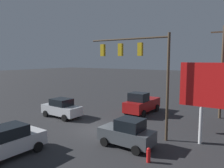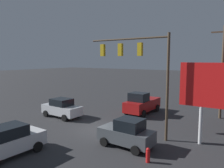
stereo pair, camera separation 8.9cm
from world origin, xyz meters
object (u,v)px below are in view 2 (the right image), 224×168
at_px(sedan_waiting, 8,141).
at_px(utility_pole, 222,70).
at_px(price_sign, 202,87).
at_px(hatchback_crossing, 127,133).
at_px(pickup_parked, 142,104).
at_px(sedan_far, 62,108).
at_px(fire_hydrant, 148,155).
at_px(traffic_signal_assembly, 138,61).

bearing_deg(sedan_waiting, utility_pole, 152.25).
height_order(price_sign, hatchback_crossing, price_sign).
xyz_separation_m(sedan_waiting, pickup_parked, (-2.13, -14.25, 0.16)).
bearing_deg(price_sign, sedan_waiting, 42.58).
distance_m(sedan_far, fire_hydrant, 12.39).
xyz_separation_m(sedan_far, pickup_parked, (-6.23, -5.97, 0.16)).
relative_size(hatchback_crossing, fire_hydrant, 4.37).
bearing_deg(pickup_parked, sedan_far, -44.25).
relative_size(price_sign, sedan_waiting, 1.29).
bearing_deg(price_sign, pickup_parked, -37.53).
relative_size(hatchback_crossing, pickup_parked, 0.73).
relative_size(utility_pole, price_sign, 1.61).
height_order(utility_pole, price_sign, utility_pole).
bearing_deg(utility_pole, traffic_signal_assembly, 61.60).
xyz_separation_m(traffic_signal_assembly, price_sign, (-4.63, -0.70, -1.76)).
distance_m(hatchback_crossing, fire_hydrant, 2.61).
distance_m(hatchback_crossing, pickup_parked, 9.45).
relative_size(utility_pole, hatchback_crossing, 2.40).
xyz_separation_m(traffic_signal_assembly, fire_hydrant, (-2.74, 3.94, -5.38)).
xyz_separation_m(hatchback_crossing, sedan_waiting, (5.35, 5.36, 0.00)).
xyz_separation_m(utility_pole, fire_hydrant, (2.08, 12.85, -4.46)).
xyz_separation_m(hatchback_crossing, fire_hydrant, (-2.18, 1.35, -0.51)).
bearing_deg(fire_hydrant, traffic_signal_assembly, -55.22).
bearing_deg(sedan_far, fire_hydrant, 162.17).
bearing_deg(sedan_waiting, hatchback_crossing, 137.00).
relative_size(traffic_signal_assembly, fire_hydrant, 8.92).
height_order(sedan_far, sedan_waiting, same).
bearing_deg(sedan_far, price_sign, -176.10).
xyz_separation_m(price_sign, sedan_waiting, (9.42, 8.65, -3.10)).
height_order(utility_pole, sedan_far, utility_pole).
height_order(price_sign, pickup_parked, price_sign).
bearing_deg(sedan_far, sedan_waiting, 118.63).
relative_size(hatchback_crossing, sedan_waiting, 0.86).
bearing_deg(hatchback_crossing, utility_pole, -108.67).
distance_m(price_sign, sedan_far, 13.87).
distance_m(sedan_waiting, pickup_parked, 14.41).
height_order(sedan_far, pickup_parked, pickup_parked).
distance_m(traffic_signal_assembly, price_sign, 5.00).
bearing_deg(hatchback_crossing, price_sign, -139.38).
height_order(traffic_signal_assembly, utility_pole, utility_pole).
relative_size(utility_pole, fire_hydrant, 10.50).
bearing_deg(fire_hydrant, sedan_waiting, 28.08).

